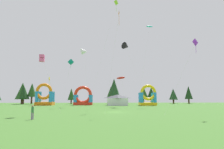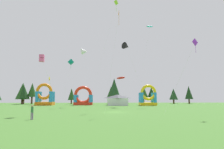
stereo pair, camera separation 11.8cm
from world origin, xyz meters
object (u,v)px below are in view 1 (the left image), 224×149
(kite_red_parafoil, at_px, (121,78))
(festival_tent, at_px, (117,100))
(kite_lime_diamond, at_px, (116,4))
(kite_pink_box, at_px, (42,58))
(kite_purple_diamond, at_px, (196,43))
(inflatable_red_slide, at_px, (45,97))
(kite_cyan_parafoil, at_px, (149,27))
(kite_orange_diamond, at_px, (119,15))
(person_far_side, at_px, (33,111))
(kite_white_delta, at_px, (84,52))
(kite_black_delta, at_px, (126,46))
(inflatable_blue_arch, at_px, (83,99))
(kite_yellow_diamond, at_px, (50,79))
(inflatable_orange_dome, at_px, (148,98))
(kite_teal_diamond, at_px, (71,63))

(kite_red_parafoil, height_order, festival_tent, kite_red_parafoil)
(kite_lime_diamond, bearing_deg, kite_red_parafoil, 73.98)
(kite_pink_box, relative_size, festival_tent, 1.49)
(kite_pink_box, distance_m, kite_purple_diamond, 24.63)
(inflatable_red_slide, bearing_deg, kite_cyan_parafoil, -9.98)
(kite_orange_diamond, height_order, person_far_side, kite_orange_diamond)
(kite_white_delta, xyz_separation_m, kite_orange_diamond, (8.69, -25.64, 1.44))
(kite_orange_diamond, height_order, festival_tent, kite_orange_diamond)
(person_far_side, height_order, inflatable_red_slide, inflatable_red_slide)
(kite_pink_box, xyz_separation_m, kite_black_delta, (17.96, 31.30, 10.15))
(kite_white_delta, relative_size, person_far_side, 9.97)
(kite_purple_diamond, relative_size, inflatable_blue_arch, 1.76)
(kite_yellow_diamond, relative_size, kite_black_delta, 0.41)
(inflatable_blue_arch, bearing_deg, kite_white_delta, -84.28)
(kite_orange_diamond, distance_m, festival_tent, 34.25)
(kite_purple_diamond, height_order, inflatable_orange_dome, kite_purple_diamond)
(kite_teal_diamond, relative_size, person_far_side, 7.08)
(kite_white_delta, height_order, kite_black_delta, kite_black_delta)
(person_far_side, bearing_deg, inflatable_blue_arch, 60.26)
(kite_cyan_parafoil, bearing_deg, kite_teal_diamond, -160.22)
(kite_lime_diamond, relative_size, kite_purple_diamond, 2.34)
(kite_black_delta, distance_m, inflatable_red_slide, 32.07)
(kite_lime_diamond, distance_m, inflatable_red_slide, 38.63)
(inflatable_orange_dome, relative_size, festival_tent, 1.03)
(kite_red_parafoil, bearing_deg, kite_lime_diamond, -106.02)
(kite_white_delta, distance_m, inflatable_red_slide, 20.83)
(inflatable_blue_arch, bearing_deg, kite_cyan_parafoil, -19.56)
(kite_yellow_diamond, xyz_separation_m, kite_white_delta, (10.02, 1.19, 8.80))
(kite_pink_box, height_order, kite_black_delta, kite_black_delta)
(kite_red_parafoil, bearing_deg, kite_cyan_parafoil, 41.86)
(kite_orange_diamond, relative_size, kite_black_delta, 0.92)
(kite_orange_diamond, distance_m, inflatable_blue_arch, 39.12)
(kite_lime_diamond, height_order, inflatable_blue_arch, kite_lime_diamond)
(kite_teal_diamond, distance_m, kite_cyan_parafoil, 28.69)
(kite_pink_box, relative_size, inflatable_red_slide, 1.34)
(kite_yellow_diamond, bearing_deg, kite_red_parafoil, -18.93)
(kite_orange_diamond, height_order, kite_lime_diamond, kite_lime_diamond)
(kite_pink_box, bearing_deg, kite_orange_diamond, 12.74)
(inflatable_blue_arch, xyz_separation_m, festival_tent, (11.56, -4.41, -0.44))
(kite_red_parafoil, bearing_deg, kite_teal_diamond, 177.08)
(kite_orange_diamond, height_order, kite_black_delta, kite_black_delta)
(kite_white_delta, xyz_separation_m, inflatable_blue_arch, (-0.88, 8.74, -14.60))
(kite_pink_box, height_order, kite_white_delta, kite_white_delta)
(kite_red_parafoil, height_order, kite_cyan_parafoil, kite_cyan_parafoil)
(inflatable_blue_arch, bearing_deg, kite_red_parafoil, -55.97)
(festival_tent, bearing_deg, kite_white_delta, -157.97)
(kite_lime_diamond, xyz_separation_m, person_far_side, (-12.23, -22.44, -25.06))
(kite_teal_diamond, xyz_separation_m, kite_red_parafoil, (13.50, -0.69, -4.17))
(kite_teal_diamond, height_order, inflatable_red_slide, kite_teal_diamond)
(kite_white_delta, relative_size, kite_purple_diamond, 1.55)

